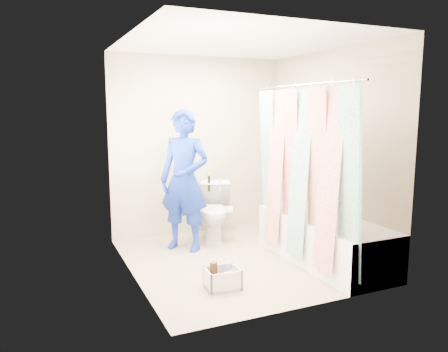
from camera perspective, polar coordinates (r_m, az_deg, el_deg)
name	(u,v)px	position (r m, az deg, el deg)	size (l,w,h in m)	color
floor	(239,260)	(5.06, 1.97, -10.94)	(2.60, 2.60, 0.00)	tan
ceiling	(240,42)	(4.81, 2.13, 17.05)	(2.40, 2.60, 0.02)	white
wall_back	(198,146)	(5.98, -3.41, 3.91)	(2.40, 0.02, 2.40)	tan
wall_front	(308,171)	(3.67, 10.93, 0.67)	(2.40, 0.02, 2.40)	tan
wall_left	(130,161)	(4.40, -12.16, 1.96)	(0.02, 2.60, 2.40)	tan
wall_right	(329,151)	(5.42, 13.55, 3.17)	(0.02, 2.60, 2.40)	tan
bathtub	(324,239)	(5.06, 12.92, -7.99)	(0.70, 1.75, 0.50)	white
curtain_rod	(303,85)	(4.66, 10.32, 11.63)	(0.02, 0.02, 1.90)	silver
shower_curtain	(301,174)	(4.71, 10.01, 0.25)	(0.06, 1.75, 1.80)	white
toilet	(215,212)	(5.70, -1.21, -4.72)	(0.42, 0.74, 0.75)	white
tank_lid	(215,209)	(5.57, -1.23, -4.36)	(0.46, 0.20, 0.04)	white
tank_internals	(212,182)	(5.83, -1.60, -0.77)	(0.17, 0.10, 0.25)	black
plumber	(184,180)	(5.27, -5.20, -0.58)	(0.62, 0.41, 1.71)	#1023A7
cleaning_caddy	(224,279)	(4.30, -0.06, -13.29)	(0.34, 0.28, 0.25)	silver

